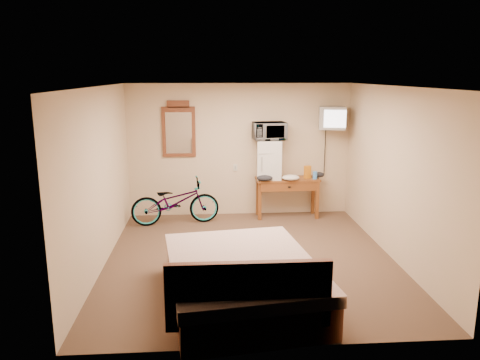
{
  "coord_description": "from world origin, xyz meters",
  "views": [
    {
      "loc": [
        -0.6,
        -6.45,
        2.67
      ],
      "look_at": [
        -0.11,
        0.59,
        1.06
      ],
      "focal_mm": 35.0,
      "sensor_mm": 36.0,
      "label": 1
    }
  ],
  "objects": [
    {
      "name": "microwave",
      "position": [
        0.53,
        2.05,
        1.64
      ],
      "size": [
        0.63,
        0.47,
        0.32
      ],
      "primitive_type": "imported",
      "rotation": [
        0.0,
        0.0,
        0.12
      ],
      "color": "silver",
      "rests_on": "mini_fridge"
    },
    {
      "name": "mini_fridge",
      "position": [
        0.53,
        2.05,
        1.11
      ],
      "size": [
        0.48,
        0.46,
        0.73
      ],
      "color": "silver",
      "rests_on": "desk"
    },
    {
      "name": "cloth_dark_a",
      "position": [
        0.43,
        1.85,
        0.81
      ],
      "size": [
        0.3,
        0.22,
        0.11
      ],
      "primitive_type": "ellipsoid",
      "color": "black",
      "rests_on": "desk"
    },
    {
      "name": "bicycle",
      "position": [
        -1.2,
        1.74,
        0.41
      ],
      "size": [
        1.64,
        0.79,
        0.83
      ],
      "primitive_type": "imported",
      "rotation": [
        0.0,
        0.0,
        1.73
      ],
      "color": "black",
      "rests_on": "floor"
    },
    {
      "name": "bed",
      "position": [
        -0.22,
        -1.37,
        0.29
      ],
      "size": [
        1.96,
        2.42,
        0.9
      ],
      "color": "brown",
      "rests_on": "floor"
    },
    {
      "name": "blue_cup",
      "position": [
        1.39,
        1.94,
        0.82
      ],
      "size": [
        0.08,
        0.08,
        0.15
      ],
      "primitive_type": "cylinder",
      "color": "#4085DA",
      "rests_on": "desk"
    },
    {
      "name": "crt_television",
      "position": [
        1.69,
        2.02,
        1.88
      ],
      "size": [
        0.54,
        0.62,
        0.41
      ],
      "color": "black",
      "rests_on": "room"
    },
    {
      "name": "cloth_dark_b",
      "position": [
        1.49,
        2.08,
        0.8
      ],
      "size": [
        0.22,
        0.18,
        0.1
      ],
      "primitive_type": "ellipsoid",
      "color": "black",
      "rests_on": "desk"
    },
    {
      "name": "cloth_cream",
      "position": [
        0.92,
        1.87,
        0.8
      ],
      "size": [
        0.33,
        0.25,
        0.1
      ],
      "primitive_type": "ellipsoid",
      "color": "beige",
      "rests_on": "desk"
    },
    {
      "name": "snack_bag",
      "position": [
        1.26,
        2.02,
        0.87
      ],
      "size": [
        0.13,
        0.1,
        0.24
      ],
      "primitive_type": "cube",
      "rotation": [
        0.0,
        0.0,
        0.32
      ],
      "color": "orange",
      "rests_on": "desk"
    },
    {
      "name": "wall_mirror",
      "position": [
        -1.13,
        2.27,
        1.65
      ],
      "size": [
        0.62,
        0.04,
        1.04
      ],
      "color": "brown",
      "rests_on": "room"
    },
    {
      "name": "room",
      "position": [
        -0.0,
        0.0,
        1.25
      ],
      "size": [
        4.6,
        4.64,
        2.5
      ],
      "color": "#4E3B27",
      "rests_on": "ground"
    },
    {
      "name": "desk",
      "position": [
        0.89,
        2.01,
        0.61
      ],
      "size": [
        1.19,
        0.48,
        0.75
      ],
      "color": "brown",
      "rests_on": "floor"
    }
  ]
}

